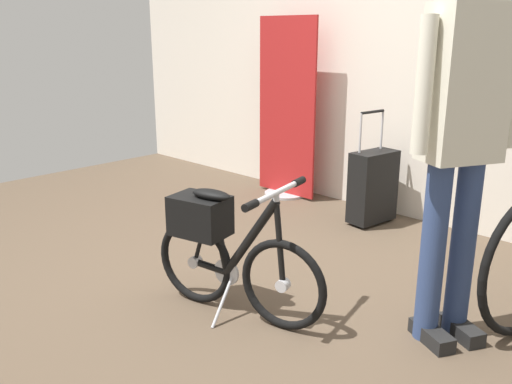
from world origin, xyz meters
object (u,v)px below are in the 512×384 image
visitor_near_wall (462,123)px  floor_banner_stand (286,119)px  folding_bike_foreground (224,247)px  rolling_suitcase (373,186)px

visitor_near_wall → floor_banner_stand: bearing=149.2°
folding_bike_foreground → visitor_near_wall: (0.90, 0.55, 0.65)m
visitor_near_wall → rolling_suitcase: 1.71m
floor_banner_stand → folding_bike_foreground: (1.13, -1.76, -0.31)m
floor_banner_stand → visitor_near_wall: 2.38m
floor_banner_stand → folding_bike_foreground: size_ratio=1.56×
floor_banner_stand → visitor_near_wall: bearing=-30.8°
floor_banner_stand → folding_bike_foreground: floor_banner_stand is taller
visitor_near_wall → rolling_suitcase: visitor_near_wall is taller
folding_bike_foreground → visitor_near_wall: visitor_near_wall is taller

